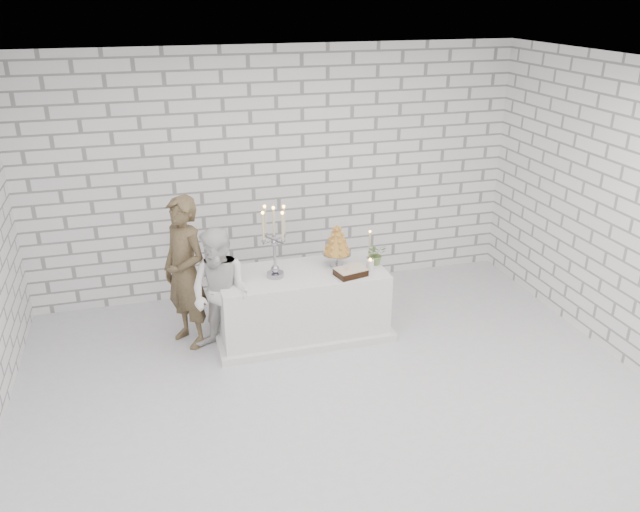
% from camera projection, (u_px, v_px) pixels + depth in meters
% --- Properties ---
extents(ground, '(6.00, 5.00, 0.01)m').
position_uv_depth(ground, '(338.00, 395.00, 5.99)').
color(ground, silver).
rests_on(ground, ground).
extents(ceiling, '(6.00, 5.00, 0.01)m').
position_uv_depth(ceiling, '(342.00, 69.00, 4.81)').
color(ceiling, white).
rests_on(ceiling, ground).
extents(wall_back, '(6.00, 0.01, 3.00)m').
position_uv_depth(wall_back, '(278.00, 174.00, 7.61)').
color(wall_back, white).
rests_on(wall_back, ground).
extents(wall_front, '(6.00, 0.01, 3.00)m').
position_uv_depth(wall_front, '(488.00, 432.00, 3.19)').
color(wall_front, white).
rests_on(wall_front, ground).
extents(wall_right, '(0.01, 5.00, 3.00)m').
position_uv_depth(wall_right, '(633.00, 218.00, 6.15)').
color(wall_right, white).
rests_on(wall_right, ground).
extents(cake_table, '(1.80, 0.80, 0.75)m').
position_uv_depth(cake_table, '(302.00, 303.00, 6.93)').
color(cake_table, white).
rests_on(cake_table, ground).
extents(groom, '(0.66, 0.72, 1.66)m').
position_uv_depth(groom, '(185.00, 273.00, 6.58)').
color(groom, '#4A3A26').
rests_on(groom, ground).
extents(bride, '(0.85, 0.84, 1.39)m').
position_uv_depth(bride, '(220.00, 294.00, 6.42)').
color(bride, white).
rests_on(bride, ground).
extents(candelabra, '(0.40, 0.40, 0.79)m').
position_uv_depth(candelabra, '(274.00, 242.00, 6.52)').
color(candelabra, '#92929B').
rests_on(candelabra, cake_table).
extents(croquembouche, '(0.35, 0.35, 0.49)m').
position_uv_depth(croquembouche, '(337.00, 245.00, 6.84)').
color(croquembouche, '#B67629').
rests_on(croquembouche, cake_table).
extents(chocolate_cake, '(0.36, 0.29, 0.08)m').
position_uv_depth(chocolate_cake, '(351.00, 272.00, 6.69)').
color(chocolate_cake, black).
rests_on(chocolate_cake, cake_table).
extents(pillar_candle, '(0.10, 0.10, 0.12)m').
position_uv_depth(pillar_candle, '(370.00, 265.00, 6.80)').
color(pillar_candle, white).
rests_on(pillar_candle, cake_table).
extents(extra_taper, '(0.07, 0.07, 0.32)m').
position_uv_depth(extra_taper, '(370.00, 246.00, 7.05)').
color(extra_taper, beige).
rests_on(extra_taper, cake_table).
extents(flowers, '(0.22, 0.19, 0.24)m').
position_uv_depth(flowers, '(376.00, 254.00, 6.94)').
color(flowers, '#34662A').
rests_on(flowers, cake_table).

